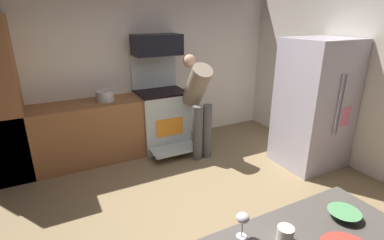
{
  "coord_description": "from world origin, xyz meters",
  "views": [
    {
      "loc": [
        -1.29,
        -2.25,
        2.1
      ],
      "look_at": [
        0.02,
        0.3,
        1.05
      ],
      "focal_mm": 27.16,
      "sensor_mm": 36.0,
      "label": 1
    }
  ],
  "objects_px": {
    "refrigerator": "(314,104)",
    "mug_tea": "(285,234)",
    "wine_glass_mid": "(243,219)",
    "oven_range": "(162,117)",
    "microwave": "(157,45)",
    "stock_pot": "(105,96)",
    "mixing_bowl_prep": "(344,214)",
    "person_cook": "(198,99)"
  },
  "relations": [
    {
      "from": "oven_range",
      "to": "refrigerator",
      "type": "relative_size",
      "value": 0.83
    },
    {
      "from": "person_cook",
      "to": "mixing_bowl_prep",
      "type": "xyz_separation_m",
      "value": [
        -0.46,
        -2.77,
        0.02
      ]
    },
    {
      "from": "mug_tea",
      "to": "oven_range",
      "type": "bearing_deg",
      "value": 80.38
    },
    {
      "from": "person_cook",
      "to": "mug_tea",
      "type": "xyz_separation_m",
      "value": [
        -0.94,
        -2.76,
        0.04
      ]
    },
    {
      "from": "person_cook",
      "to": "wine_glass_mid",
      "type": "relative_size",
      "value": 9.58
    },
    {
      "from": "oven_range",
      "to": "person_cook",
      "type": "distance_m",
      "value": 0.77
    },
    {
      "from": "microwave",
      "to": "person_cook",
      "type": "xyz_separation_m",
      "value": [
        0.38,
        -0.64,
        -0.75
      ]
    },
    {
      "from": "oven_range",
      "to": "microwave",
      "type": "distance_m",
      "value": 1.15
    },
    {
      "from": "refrigerator",
      "to": "wine_glass_mid",
      "type": "bearing_deg",
      "value": -146.42
    },
    {
      "from": "oven_range",
      "to": "wine_glass_mid",
      "type": "bearing_deg",
      "value": -103.39
    },
    {
      "from": "wine_glass_mid",
      "to": "microwave",
      "type": "bearing_deg",
      "value": 76.98
    },
    {
      "from": "oven_range",
      "to": "person_cook",
      "type": "height_order",
      "value": "person_cook"
    },
    {
      "from": "wine_glass_mid",
      "to": "stock_pot",
      "type": "relative_size",
      "value": 0.63
    },
    {
      "from": "refrigerator",
      "to": "person_cook",
      "type": "relative_size",
      "value": 1.18
    },
    {
      "from": "mixing_bowl_prep",
      "to": "wine_glass_mid",
      "type": "relative_size",
      "value": 1.24
    },
    {
      "from": "mug_tea",
      "to": "stock_pot",
      "type": "relative_size",
      "value": 0.37
    },
    {
      "from": "microwave",
      "to": "refrigerator",
      "type": "xyz_separation_m",
      "value": [
        1.71,
        -1.62,
        -0.75
      ]
    },
    {
      "from": "mixing_bowl_prep",
      "to": "refrigerator",
      "type": "bearing_deg",
      "value": 44.9
    },
    {
      "from": "person_cook",
      "to": "stock_pot",
      "type": "relative_size",
      "value": 6.02
    },
    {
      "from": "microwave",
      "to": "person_cook",
      "type": "bearing_deg",
      "value": -59.38
    },
    {
      "from": "oven_range",
      "to": "mug_tea",
      "type": "bearing_deg",
      "value": -99.62
    },
    {
      "from": "mug_tea",
      "to": "microwave",
      "type": "bearing_deg",
      "value": 80.64
    },
    {
      "from": "mug_tea",
      "to": "stock_pot",
      "type": "xyz_separation_m",
      "value": [
        -0.31,
        3.32,
        0.03
      ]
    },
    {
      "from": "mixing_bowl_prep",
      "to": "wine_glass_mid",
      "type": "distance_m",
      "value": 0.69
    },
    {
      "from": "person_cook",
      "to": "mug_tea",
      "type": "bearing_deg",
      "value": -108.8
    },
    {
      "from": "mug_tea",
      "to": "mixing_bowl_prep",
      "type": "bearing_deg",
      "value": -2.01
    },
    {
      "from": "microwave",
      "to": "oven_range",
      "type": "bearing_deg",
      "value": -90.0
    },
    {
      "from": "wine_glass_mid",
      "to": "mixing_bowl_prep",
      "type": "bearing_deg",
      "value": -12.96
    },
    {
      "from": "microwave",
      "to": "wine_glass_mid",
      "type": "height_order",
      "value": "microwave"
    },
    {
      "from": "refrigerator",
      "to": "wine_glass_mid",
      "type": "distance_m",
      "value": 2.96
    },
    {
      "from": "stock_pot",
      "to": "mug_tea",
      "type": "bearing_deg",
      "value": -84.71
    },
    {
      "from": "mixing_bowl_prep",
      "to": "stock_pot",
      "type": "xyz_separation_m",
      "value": [
        -0.78,
        3.33,
        0.05
      ]
    },
    {
      "from": "person_cook",
      "to": "mixing_bowl_prep",
      "type": "height_order",
      "value": "person_cook"
    },
    {
      "from": "refrigerator",
      "to": "mug_tea",
      "type": "xyz_separation_m",
      "value": [
        -2.27,
        -1.77,
        0.04
      ]
    },
    {
      "from": "person_cook",
      "to": "mug_tea",
      "type": "relative_size",
      "value": 16.38
    },
    {
      "from": "oven_range",
      "to": "mixing_bowl_prep",
      "type": "xyz_separation_m",
      "value": [
        -0.09,
        -3.32,
        0.41
      ]
    },
    {
      "from": "microwave",
      "to": "refrigerator",
      "type": "distance_m",
      "value": 2.47
    },
    {
      "from": "oven_range",
      "to": "stock_pot",
      "type": "height_order",
      "value": "oven_range"
    },
    {
      "from": "oven_range",
      "to": "stock_pot",
      "type": "xyz_separation_m",
      "value": [
        -0.87,
        0.01,
        0.47
      ]
    },
    {
      "from": "microwave",
      "to": "wine_glass_mid",
      "type": "relative_size",
      "value": 4.63
    },
    {
      "from": "refrigerator",
      "to": "stock_pot",
      "type": "height_order",
      "value": "refrigerator"
    },
    {
      "from": "wine_glass_mid",
      "to": "oven_range",
      "type": "bearing_deg",
      "value": 76.61
    }
  ]
}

